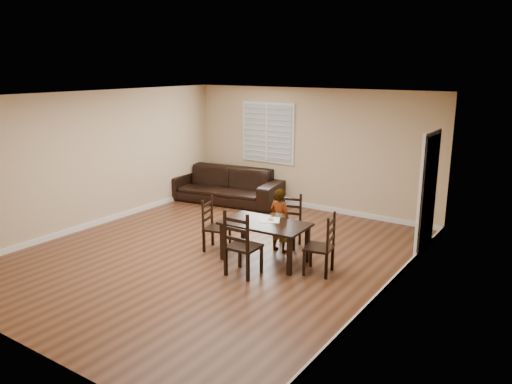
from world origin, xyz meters
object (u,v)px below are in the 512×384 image
at_px(chair_near, 289,222).
at_px(donut, 271,219).
at_px(chair_far, 239,247).
at_px(chair_right, 326,247).
at_px(dining_table, 265,228).
at_px(child, 280,220).
at_px(chair_left, 211,226).
at_px(sofa, 225,185).

xyz_separation_m(chair_near, donut, (0.07, -0.75, 0.26)).
distance_m(chair_far, chair_right, 1.35).
bearing_deg(donut, dining_table, -93.75).
xyz_separation_m(chair_far, child, (-0.06, 1.29, 0.09)).
distance_m(chair_far, child, 1.29).
bearing_deg(chair_left, sofa, 18.69).
relative_size(chair_left, donut, 10.10).
height_order(donut, sofa, sofa).
distance_m(dining_table, chair_near, 0.92).
xyz_separation_m(chair_left, child, (1.06, 0.58, 0.14)).
bearing_deg(child, dining_table, 98.16).
distance_m(chair_near, chair_left, 1.42).
bearing_deg(chair_right, donut, -106.25).
bearing_deg(donut, chair_near, 95.40).
distance_m(chair_left, child, 1.22).
distance_m(dining_table, child, 0.51).
relative_size(chair_near, donut, 10.30).
distance_m(donut, sofa, 3.75).
xyz_separation_m(dining_table, donut, (0.01, 0.16, 0.11)).
bearing_deg(child, chair_right, 163.73).
bearing_deg(chair_near, child, -96.85).
bearing_deg(chair_right, chair_near, -137.54).
xyz_separation_m(chair_near, sofa, (-2.76, 1.70, -0.03)).
bearing_deg(child, chair_far, 98.03).
bearing_deg(donut, chair_right, -4.92).
height_order(dining_table, chair_right, chair_right).
bearing_deg(chair_far, donut, -89.96).
bearing_deg(chair_left, dining_table, -100.41).
bearing_deg(chair_far, chair_near, -88.13).
bearing_deg(chair_near, donut, -96.81).
distance_m(dining_table, chair_far, 0.78).
xyz_separation_m(chair_near, chair_left, (-1.02, -0.98, -0.01)).
height_order(chair_far, child, child).
relative_size(chair_near, chair_right, 0.97).
relative_size(dining_table, chair_left, 1.56).
xyz_separation_m(chair_far, sofa, (-2.85, 3.39, -0.08)).
distance_m(chair_left, chair_right, 2.18).
relative_size(dining_table, chair_far, 1.37).
xyz_separation_m(chair_far, donut, (-0.02, 0.93, 0.21)).
relative_size(dining_table, child, 1.28).
relative_size(chair_far, child, 0.93).
bearing_deg(chair_left, donut, -92.23).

